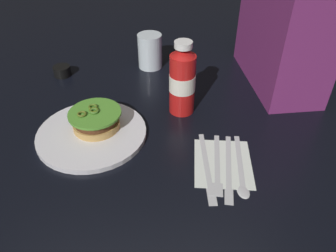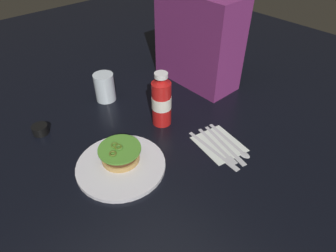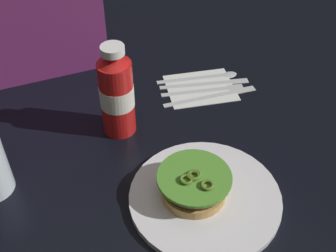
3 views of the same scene
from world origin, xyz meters
TOP-DOWN VIEW (x-y plane):
  - ground_plane at (0.00, 0.00)m, footprint 3.00×3.00m
  - dinner_plate at (0.11, -0.04)m, footprint 0.27×0.27m
  - burger_sandwich at (0.09, -0.03)m, footprint 0.13×0.13m
  - ketchup_bottle at (0.02, 0.20)m, footprint 0.07×0.07m
  - water_glass at (-0.24, 0.13)m, footprint 0.08×0.08m
  - condiment_cup at (-0.21, -0.16)m, footprint 0.05×0.05m
  - napkin at (0.24, 0.26)m, footprint 0.18×0.15m
  - steak_knife at (0.26, 0.22)m, footprint 0.22×0.03m
  - fork_utensil at (0.26, 0.24)m, footprint 0.19×0.06m
  - butter_knife at (0.27, 0.27)m, footprint 0.21×0.07m
  - spoon_utensil at (0.28, 0.29)m, footprint 0.20×0.05m
  - diner_person at (-0.11, 0.51)m, footprint 0.36×0.16m

SIDE VIEW (x-z plane):
  - ground_plane at x=0.00m, z-range 0.00..0.00m
  - napkin at x=0.24m, z-range 0.00..0.00m
  - steak_knife at x=0.26m, z-range 0.00..0.01m
  - fork_utensil at x=0.26m, z-range 0.00..0.01m
  - butter_knife at x=0.27m, z-range 0.00..0.01m
  - spoon_utensil at x=0.28m, z-range 0.00..0.01m
  - dinner_plate at x=0.11m, z-range 0.00..0.01m
  - condiment_cup at x=-0.21m, z-range 0.00..0.03m
  - burger_sandwich at x=0.09m, z-range 0.01..0.06m
  - water_glass at x=-0.24m, z-range 0.00..0.11m
  - ketchup_bottle at x=0.02m, z-range -0.01..0.19m
  - diner_person at x=-0.11m, z-range -0.04..0.49m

